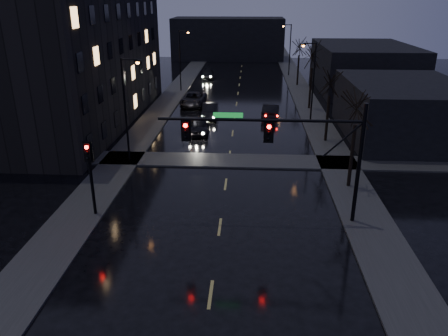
# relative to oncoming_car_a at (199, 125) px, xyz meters

# --- Properties ---
(ground) EXTENTS (160.00, 160.00, 0.00)m
(ground) POSITION_rel_oncoming_car_a_xyz_m (3.18, -25.88, -0.76)
(ground) COLOR black
(ground) RESTS_ON ground
(sidewalk_left) EXTENTS (3.00, 140.00, 0.12)m
(sidewalk_left) POSITION_rel_oncoming_car_a_xyz_m (-5.32, 9.12, -0.70)
(sidewalk_left) COLOR #2D2D2B
(sidewalk_left) RESTS_ON ground
(sidewalk_right) EXTENTS (3.00, 140.00, 0.12)m
(sidewalk_right) POSITION_rel_oncoming_car_a_xyz_m (11.68, 9.12, -0.70)
(sidewalk_right) COLOR #2D2D2B
(sidewalk_right) RESTS_ON ground
(sidewalk_cross) EXTENTS (40.00, 3.00, 0.12)m
(sidewalk_cross) POSITION_rel_oncoming_car_a_xyz_m (3.18, -7.38, -0.70)
(sidewalk_cross) COLOR #2D2D2B
(sidewalk_cross) RESTS_ON ground
(apartment_block) EXTENTS (12.00, 30.00, 12.00)m
(apartment_block) POSITION_rel_oncoming_car_a_xyz_m (-13.32, 4.12, 5.24)
(apartment_block) COLOR black
(apartment_block) RESTS_ON ground
(commercial_right_near) EXTENTS (10.00, 14.00, 5.00)m
(commercial_right_near) POSITION_rel_oncoming_car_a_xyz_m (18.68, 0.12, 1.74)
(commercial_right_near) COLOR black
(commercial_right_near) RESTS_ON ground
(commercial_right_far) EXTENTS (12.00, 18.00, 6.00)m
(commercial_right_far) POSITION_rel_oncoming_car_a_xyz_m (20.18, 22.12, 2.24)
(commercial_right_far) COLOR black
(commercial_right_far) RESTS_ON ground
(far_block) EXTENTS (22.00, 10.00, 8.00)m
(far_block) POSITION_rel_oncoming_car_a_xyz_m (0.18, 52.12, 3.24)
(far_block) COLOR black
(far_block) RESTS_ON ground
(signal_mast) EXTENTS (11.11, 0.41, 7.00)m
(signal_mast) POSITION_rel_oncoming_car_a_xyz_m (7.03, -16.88, 4.10)
(signal_mast) COLOR black
(signal_mast) RESTS_ON ground
(signal_pole_left) EXTENTS (0.35, 0.41, 4.53)m
(signal_pole_left) POSITION_rel_oncoming_car_a_xyz_m (-4.32, -16.89, 2.25)
(signal_pole_left) COLOR black
(signal_pole_left) RESTS_ON ground
(tree_near) EXTENTS (3.52, 3.52, 8.08)m
(tree_near) POSITION_rel_oncoming_car_a_xyz_m (11.58, -11.88, 5.45)
(tree_near) COLOR black
(tree_near) RESTS_ON ground
(tree_mid_a) EXTENTS (3.30, 3.30, 7.58)m
(tree_mid_a) POSITION_rel_oncoming_car_a_xyz_m (11.58, -1.88, 5.06)
(tree_mid_a) COLOR black
(tree_mid_a) RESTS_ON ground
(tree_mid_b) EXTENTS (3.74, 3.74, 8.59)m
(tree_mid_b) POSITION_rel_oncoming_car_a_xyz_m (11.58, 10.12, 5.85)
(tree_mid_b) COLOR black
(tree_mid_b) RESTS_ON ground
(tree_far) EXTENTS (3.43, 3.43, 7.88)m
(tree_far) POSITION_rel_oncoming_car_a_xyz_m (11.58, 24.12, 5.30)
(tree_far) COLOR black
(tree_far) RESTS_ON ground
(streetlight_l_near) EXTENTS (1.53, 0.28, 8.00)m
(streetlight_l_near) POSITION_rel_oncoming_car_a_xyz_m (-4.40, -7.88, 4.01)
(streetlight_l_near) COLOR black
(streetlight_l_near) RESTS_ON ground
(streetlight_l_far) EXTENTS (1.53, 0.28, 8.00)m
(streetlight_l_far) POSITION_rel_oncoming_car_a_xyz_m (-4.40, 19.12, 4.01)
(streetlight_l_far) COLOR black
(streetlight_l_far) RESTS_ON ground
(streetlight_r_mid) EXTENTS (1.53, 0.28, 8.00)m
(streetlight_r_mid) POSITION_rel_oncoming_car_a_xyz_m (10.76, 4.12, 4.01)
(streetlight_r_mid) COLOR black
(streetlight_r_mid) RESTS_ON ground
(streetlight_r_far) EXTENTS (1.53, 0.28, 8.00)m
(streetlight_r_far) POSITION_rel_oncoming_car_a_xyz_m (10.76, 32.12, 4.01)
(streetlight_r_far) COLOR black
(streetlight_r_far) RESTS_ON ground
(oncoming_car_a) EXTENTS (2.07, 4.58, 1.53)m
(oncoming_car_a) POSITION_rel_oncoming_car_a_xyz_m (0.00, 0.00, 0.00)
(oncoming_car_a) COLOR black
(oncoming_car_a) RESTS_ON ground
(oncoming_car_b) EXTENTS (1.66, 4.51, 1.47)m
(oncoming_car_b) POSITION_rel_oncoming_car_a_xyz_m (0.54, 5.64, -0.03)
(oncoming_car_b) COLOR black
(oncoming_car_b) RESTS_ON ground
(oncoming_car_c) EXTENTS (2.88, 5.72, 1.55)m
(oncoming_car_c) POSITION_rel_oncoming_car_a_xyz_m (-1.86, 11.08, 0.01)
(oncoming_car_c) COLOR black
(oncoming_car_c) RESTS_ON ground
(oncoming_car_d) EXTENTS (2.21, 4.61, 1.30)m
(oncoming_car_d) POSITION_rel_oncoming_car_a_xyz_m (-1.84, 29.13, -0.12)
(oncoming_car_d) COLOR black
(oncoming_car_d) RESTS_ON ground
(lead_car) EXTENTS (2.10, 4.59, 1.46)m
(lead_car) POSITION_rel_oncoming_car_a_xyz_m (7.01, 6.32, -0.03)
(lead_car) COLOR black
(lead_car) RESTS_ON ground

